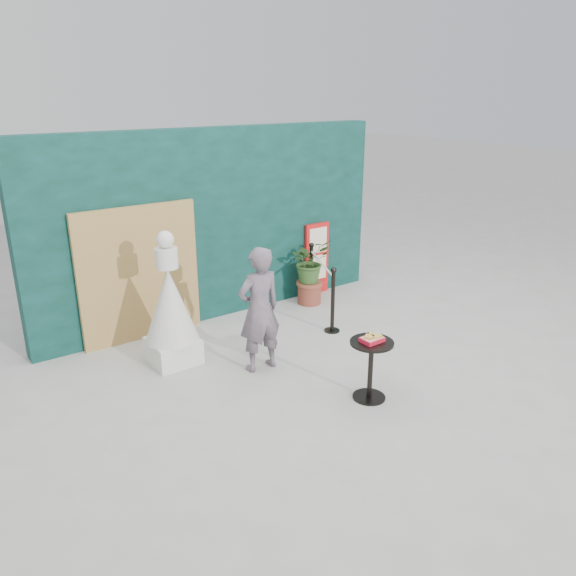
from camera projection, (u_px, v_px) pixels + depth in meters
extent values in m
plane|color=#ADAAA5|center=(344.00, 390.00, 7.00)|extent=(60.00, 60.00, 0.00)
cube|color=black|center=(216.00, 225.00, 8.90)|extent=(6.00, 0.30, 3.00)
cube|color=tan|center=(140.00, 274.00, 8.13)|extent=(1.80, 0.08, 2.00)
imported|color=slate|center=(259.00, 310.00, 7.26)|extent=(0.62, 0.41, 1.69)
cube|color=red|center=(316.00, 259.00, 10.08)|extent=(0.50, 0.06, 1.30)
cube|color=beige|center=(318.00, 240.00, 9.94)|extent=(0.38, 0.02, 0.45)
cube|color=beige|center=(317.00, 267.00, 10.11)|extent=(0.38, 0.02, 0.45)
cube|color=red|center=(317.00, 286.00, 10.22)|extent=(0.38, 0.02, 0.18)
cube|color=silver|center=(174.00, 350.00, 7.66)|extent=(0.62, 0.62, 0.34)
cone|color=silver|center=(170.00, 304.00, 7.43)|extent=(0.72, 0.72, 1.01)
cylinder|color=silver|center=(167.00, 258.00, 7.22)|extent=(0.29, 0.29, 0.27)
sphere|color=silver|center=(165.00, 239.00, 7.14)|extent=(0.22, 0.22, 0.22)
cylinder|color=black|center=(369.00, 397.00, 6.81)|extent=(0.40, 0.40, 0.02)
cylinder|color=black|center=(370.00, 371.00, 6.69)|extent=(0.06, 0.06, 0.72)
cylinder|color=black|center=(372.00, 343.00, 6.57)|extent=(0.52, 0.52, 0.03)
cube|color=red|center=(372.00, 340.00, 6.55)|extent=(0.26, 0.19, 0.05)
cube|color=red|center=(372.00, 337.00, 6.55)|extent=(0.24, 0.17, 0.00)
cube|color=gold|center=(369.00, 337.00, 6.53)|extent=(0.15, 0.14, 0.02)
cube|color=#DBBD50|center=(377.00, 336.00, 6.55)|extent=(0.13, 0.13, 0.02)
cone|color=yellow|center=(371.00, 333.00, 6.58)|extent=(0.06, 0.06, 0.06)
cylinder|color=brown|center=(309.00, 294.00, 9.76)|extent=(0.41, 0.41, 0.34)
cylinder|color=brown|center=(309.00, 283.00, 9.69)|extent=(0.45, 0.45, 0.06)
imported|color=#2F5022|center=(310.00, 261.00, 9.56)|extent=(0.67, 0.58, 0.74)
cylinder|color=black|center=(332.00, 330.00, 8.67)|extent=(0.24, 0.24, 0.02)
cylinder|color=black|center=(333.00, 302.00, 8.52)|extent=(0.06, 0.06, 0.96)
sphere|color=black|center=(334.00, 270.00, 8.34)|extent=(0.09, 0.09, 0.09)
cylinder|color=black|center=(311.00, 298.00, 10.00)|extent=(0.24, 0.24, 0.02)
cylinder|color=black|center=(311.00, 273.00, 9.84)|extent=(0.06, 0.06, 0.96)
sphere|color=black|center=(312.00, 245.00, 9.67)|extent=(0.09, 0.09, 0.09)
cylinder|color=silver|center=(322.00, 263.00, 9.04)|extent=(0.63, 1.31, 0.03)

